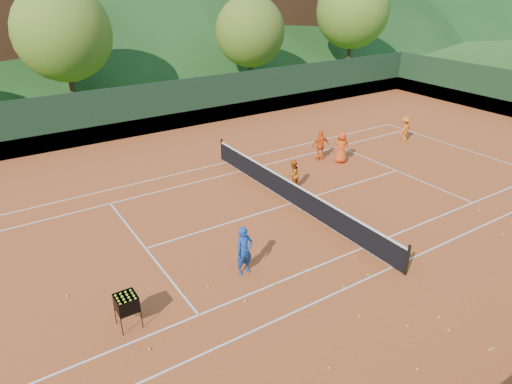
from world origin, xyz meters
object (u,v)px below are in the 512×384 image
student_a (293,174)px  chalet_mid (136,15)px  ball_hopper (127,304)px  chalet_right (274,9)px  student_b (321,145)px  tennis_net (292,192)px  student_c (341,147)px  coach (244,251)px  student_d (405,129)px

student_a → chalet_mid: (5.08, 32.82, 4.30)m
ball_hopper → chalet_right: chalet_right is taller
student_b → tennis_net: student_b is taller
student_c → ball_hopper: (-13.00, -5.79, -0.07)m
student_c → tennis_net: size_ratio=0.14×
chalet_mid → student_c: bearing=-92.1°
coach → tennis_net: (4.24, 3.09, -0.33)m
chalet_mid → student_a: bearing=-98.8°
student_c → chalet_right: chalet_right is taller
student_a → student_d: student_d is taller
chalet_right → ball_hopper: bearing=-130.1°
ball_hopper → chalet_mid: chalet_mid is taller
coach → chalet_right: (24.24, 33.09, 4.41)m
student_c → chalet_mid: 31.97m
student_b → chalet_mid: size_ratio=0.13×
tennis_net → chalet_mid: size_ratio=0.95×
tennis_net → student_b: bearing=37.1°
tennis_net → chalet_right: 36.37m
student_c → ball_hopper: student_c is taller
student_a → student_d: size_ratio=0.91×
coach → student_b: size_ratio=1.04×
student_c → ball_hopper: 14.23m
tennis_net → ball_hopper: 8.87m
student_d → tennis_net: (-10.00, -2.71, -0.24)m
coach → student_c: size_ratio=1.01×
student_a → tennis_net: 1.50m
student_d → tennis_net: bearing=1.0°
coach → student_b: coach is taller
chalet_mid → ball_hopper: bearing=-110.7°
student_d → chalet_right: size_ratio=0.12×
student_b → chalet_mid: (1.80, 30.82, 4.18)m
student_a → student_d: bearing=172.5°
coach → student_a: 6.70m
student_b → student_d: bearing=-171.8°
student_c → chalet_mid: (1.16, 31.67, 4.15)m
coach → tennis_net: size_ratio=0.14×
coach → student_d: coach is taller
student_c → student_a: bearing=37.9°
ball_hopper → student_b: bearing=28.3°
tennis_net → chalet_right: bearing=56.3°
chalet_right → student_b: bearing=-120.5°
tennis_net → chalet_right: (20.00, 30.00, 4.74)m
student_b → ball_hopper: bearing=41.0°
student_a → student_c: 4.09m
student_b → chalet_right: size_ratio=0.13×
chalet_mid → chalet_right: size_ratio=1.06×
tennis_net → ball_hopper: size_ratio=12.07×
ball_hopper → chalet_right: 43.97m
student_b → student_d: size_ratio=1.07×
student_c → chalet_mid: bearing=-70.6°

